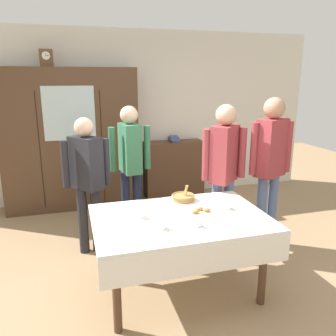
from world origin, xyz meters
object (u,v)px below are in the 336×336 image
tea_cup_back_edge (140,215)px  person_behind_table_right (270,158)px  mantel_clock (46,58)px  pastry_plate (201,213)px  spoon_near_left (165,212)px  book_stack (174,139)px  person_beside_shelf (130,158)px  bookshelf_low (174,169)px  tea_cup_far_right (227,206)px  spoon_mid_right (117,235)px  tea_cup_center (197,224)px  spoon_near_right (227,226)px  bread_basket (183,197)px  tea_cup_near_left (162,227)px  wall_cabinet (71,140)px  dining_table (181,228)px  person_by_cabinet (224,164)px  person_behind_table_left (87,173)px

tea_cup_back_edge → person_behind_table_right: person_behind_table_right is taller
mantel_clock → tea_cup_back_edge: mantel_clock is taller
pastry_plate → spoon_near_left: (-0.31, 0.12, -0.01)m
book_stack → person_beside_shelf: (-0.94, -1.20, 0.01)m
bookshelf_low → book_stack: 0.52m
spoon_near_left → person_beside_shelf: bearing=94.3°
tea_cup_far_right → person_beside_shelf: size_ratio=0.08×
mantel_clock → spoon_mid_right: size_ratio=2.02×
tea_cup_center → tea_cup_back_edge: size_ratio=1.00×
pastry_plate → person_behind_table_right: 1.26m
spoon_near_left → spoon_near_right: bearing=-45.7°
bread_basket → mantel_clock: bearing=121.2°
pastry_plate → mantel_clock: bearing=118.0°
mantel_clock → tea_cup_near_left: bearing=-71.6°
book_stack → tea_cup_far_right: book_stack is taller
wall_cabinet → pastry_plate: size_ratio=7.54×
dining_table → person_by_cabinet: person_by_cabinet is taller
tea_cup_near_left → bread_basket: (0.39, 0.61, 0.01)m
spoon_near_right → bookshelf_low: bearing=81.9°
dining_table → spoon_near_right: 0.43m
mantel_clock → person_beside_shelf: mantel_clock is taller
wall_cabinet → person_behind_table_right: size_ratio=1.20×
book_stack → tea_cup_near_left: bearing=-108.8°
bookshelf_low → bread_basket: (-0.57, -2.22, 0.32)m
tea_cup_center → spoon_near_left: (-0.17, 0.38, -0.02)m
book_stack → person_behind_table_right: bearing=-75.0°
person_by_cabinet → tea_cup_center: bearing=-126.1°
mantel_clock → spoon_near_right: mantel_clock is taller
bookshelf_low → person_behind_table_right: (0.54, -2.01, 0.61)m
wall_cabinet → tea_cup_back_edge: wall_cabinet is taller
tea_cup_back_edge → person_by_cabinet: size_ratio=0.08×
pastry_plate → spoon_mid_right: pastry_plate is taller
dining_table → wall_cabinet: (-0.90, 2.59, 0.40)m
pastry_plate → person_behind_table_left: person_behind_table_left is taller
wall_cabinet → spoon_near_left: size_ratio=17.74×
tea_cup_center → tea_cup_back_edge: 0.52m
person_behind_table_left → tea_cup_near_left: bearing=-66.7°
spoon_near_right → tea_cup_near_left: bearing=170.7°
book_stack → tea_cup_back_edge: book_stack is taller
book_stack → pastry_plate: bearing=-101.5°
dining_table → bread_basket: 0.47m
spoon_near_left → bread_basket: bearing=44.5°
bread_basket → person_behind_table_left: person_behind_table_left is taller
spoon_near_right → mantel_clock: bearing=117.1°
spoon_near_left → person_behind_table_right: bearing=18.7°
tea_cup_near_left → tea_cup_back_edge: bearing=114.4°
book_stack → person_behind_table_right: person_behind_table_right is taller
spoon_near_right → spoon_mid_right: same height
bookshelf_low → tea_cup_far_right: 2.59m
book_stack → person_behind_table_right: size_ratio=0.13×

